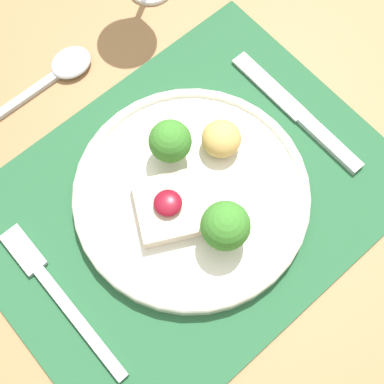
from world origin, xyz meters
TOP-DOWN VIEW (x-y plane):
  - ground_plane at (0.00, 0.00)m, footprint 8.00×8.00m
  - dining_table at (0.00, 0.00)m, footprint 1.11×1.20m
  - placemat at (0.00, 0.00)m, footprint 0.45×0.34m
  - dinner_plate at (0.01, -0.00)m, footprint 0.26×0.26m
  - fork at (-0.17, 0.02)m, footprint 0.02×0.20m
  - knife at (0.17, -0.01)m, footprint 0.02×0.20m
  - spoon at (-0.01, 0.23)m, footprint 0.19×0.04m

SIDE VIEW (x-z plane):
  - ground_plane at x=0.00m, z-range 0.00..0.00m
  - dining_table at x=0.00m, z-range 0.28..1.04m
  - placemat at x=0.00m, z-range 0.75..0.76m
  - fork at x=-0.17m, z-range 0.76..0.76m
  - knife at x=0.17m, z-range 0.76..0.77m
  - spoon at x=-0.01m, z-range 0.75..0.77m
  - dinner_plate at x=0.01m, z-range 0.74..0.81m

